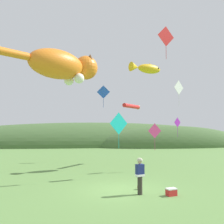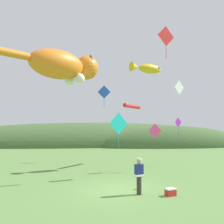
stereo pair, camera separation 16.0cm
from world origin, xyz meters
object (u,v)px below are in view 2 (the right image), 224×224
Objects in this scene: picnic_cooler at (171,192)px; kite_diamond_white at (179,88)px; kite_giant_cat at (64,66)px; kite_diamond_blue at (104,92)px; kite_tube_streamer at (132,106)px; kite_diamond_pink at (155,131)px; kite_diamond_teal at (119,124)px; festival_attendant at (139,175)px; kite_diamond_violet at (178,123)px; kite_spool at (138,187)px; kite_diamond_red at (166,36)px; kite_fish_windsock at (147,68)px.

picnic_cooler is 10.07m from kite_diamond_white.
kite_diamond_blue is (3.80, 2.30, -1.97)m from kite_giant_cat.
kite_tube_streamer is 4.72m from kite_diamond_white.
kite_diamond_pink reaches higher than picnic_cooler.
kite_diamond_pink is at bearing 34.05° from kite_diamond_teal.
festival_attendant is 0.96× the size of kite_diamond_violet.
kite_diamond_white is (4.72, 5.72, 6.32)m from kite_spool.
kite_spool is 13.36m from kite_giant_cat.
kite_spool is 6.54m from kite_diamond_pink.
kite_tube_streamer is at bearing 100.93° from kite_diamond_red.
kite_diamond_pink is 3.80m from kite_diamond_teal.
kite_diamond_teal is (-2.16, -5.87, -1.64)m from kite_tube_streamer.
picnic_cooler is 10.50m from kite_diamond_red.
picnic_cooler is at bearing -60.92° from kite_giant_cat.
kite_giant_cat is at bearing -148.78° from kite_diamond_blue.
kite_diamond_blue reaches higher than kite_diamond_white.
kite_tube_streamer is at bearing 178.70° from kite_diamond_violet.
kite_giant_cat reaches higher than kite_spool.
kite_diamond_white is (5.49, -5.71, -0.32)m from kite_diamond_blue.
kite_diamond_red is at bearing 71.89° from picnic_cooler.
festival_attendant is 9.94m from kite_diamond_white.
kite_diamond_blue is (-3.21, 4.29, -1.51)m from kite_fish_windsock.
kite_diamond_teal is 1.29× the size of kite_diamond_violet.
kite_diamond_red is 4.54m from kite_diamond_white.
kite_tube_streamer is (6.16, -0.10, -3.55)m from kite_giant_cat.
kite_giant_cat is 10.16m from kite_diamond_white.
kite_fish_windsock reaches higher than picnic_cooler.
kite_giant_cat is 9.93m from kite_diamond_pink.
kite_fish_windsock is at bearing 72.11° from festival_attendant.
kite_spool is 13.25m from kite_diamond_blue.
kite_diamond_teal is at bearing 112.02° from picnic_cooler.
kite_diamond_pink is at bearing -28.41° from kite_giant_cat.
kite_diamond_blue reaches higher than kite_tube_streamer.
kite_diamond_teal is (0.21, -8.27, -3.22)m from kite_diamond_blue.
kite_diamond_red reaches higher than kite_diamond_violet.
kite_diamond_red is at bearing 48.49° from kite_spool.
kite_diamond_violet is 0.80× the size of kite_diamond_red.
kite_diamond_blue is (-2.05, 12.81, 6.57)m from picnic_cooler.
kite_giant_cat reaches higher than kite_tube_streamer.
kite_spool is 4.70m from kite_diamond_teal.
kite_tube_streamer is 6.46m from kite_diamond_teal.
kite_fish_windsock reaches higher than kite_diamond_blue.
picnic_cooler is 7.34m from kite_diamond_pink.
kite_diamond_pink is 4.09m from kite_diamond_white.
kite_diamond_red is 1.13× the size of kite_diamond_white.
kite_tube_streamer reaches higher than kite_diamond_pink.
picnic_cooler is 0.24× the size of kite_diamond_red.
festival_attendant is 0.80× the size of kite_diamond_blue.
picnic_cooler is (1.46, -0.40, -0.77)m from festival_attendant.
festival_attendant is at bearing -84.74° from kite_diamond_teal.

